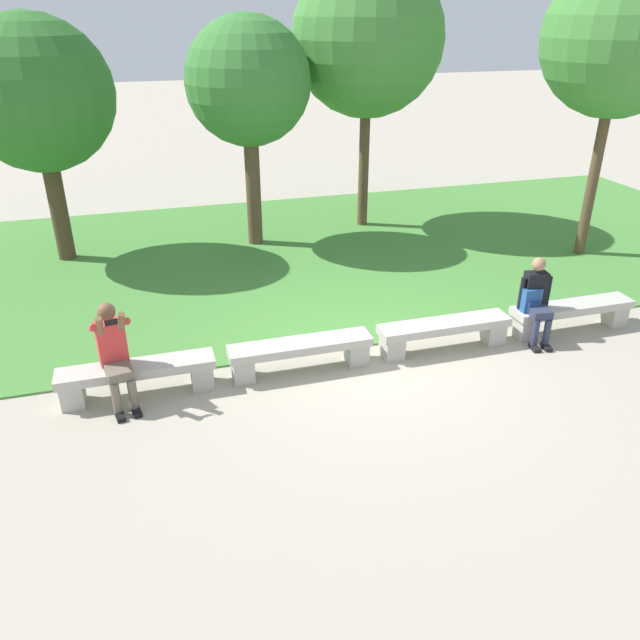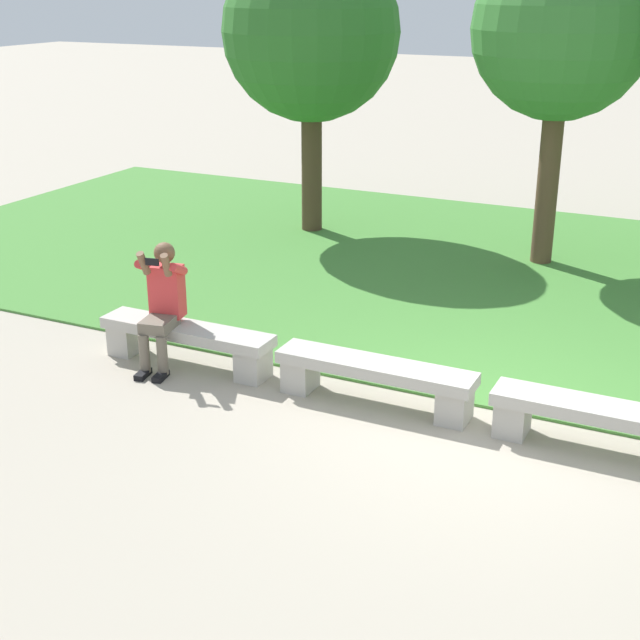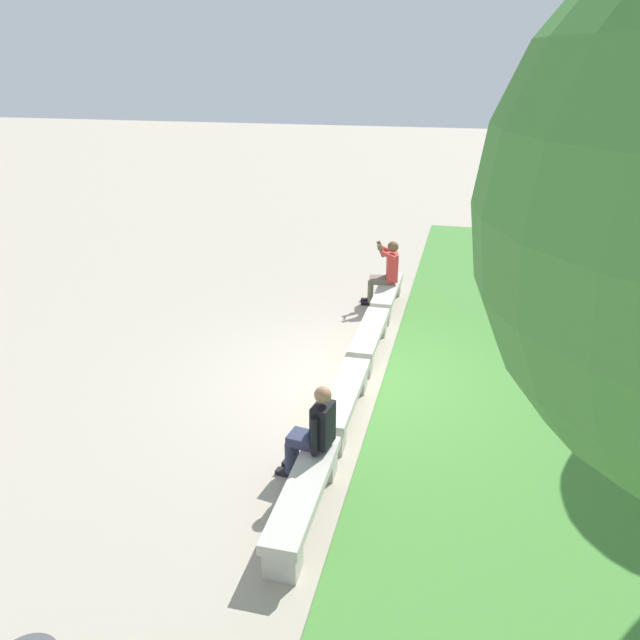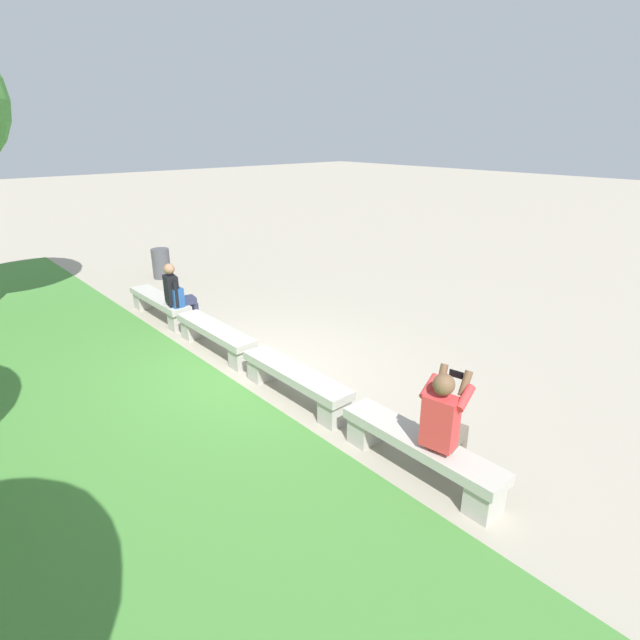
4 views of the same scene
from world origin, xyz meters
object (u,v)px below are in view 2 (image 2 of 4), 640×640
bench_near (375,376)px  tree_right_background (562,31)px  person_photographer (163,299)px  tree_behind_wall (311,33)px  bench_main (187,339)px  bench_mid (606,422)px

bench_near → tree_right_background: bearing=85.6°
person_photographer → tree_behind_wall: tree_behind_wall is taller
bench_main → tree_right_background: 6.57m
bench_mid → tree_right_background: 6.30m
tree_right_background → bench_mid: bearing=-71.8°
bench_near → tree_right_background: size_ratio=0.44×
bench_near → bench_mid: (2.15, 0.00, 0.00)m
bench_near → tree_right_background: tree_right_background is taller
bench_main → person_photographer: size_ratio=1.49×
bench_mid → tree_behind_wall: size_ratio=0.44×
bench_mid → person_photographer: bearing=-179.0°
bench_main → bench_mid: same height
person_photographer → tree_right_background: size_ratio=0.30×
bench_mid → bench_main: bearing=180.0°
person_photographer → tree_right_background: (2.79, 5.38, 2.48)m
bench_mid → person_photographer: 4.56m
bench_near → tree_right_background: (0.41, 5.30, 2.91)m
bench_mid → tree_right_background: bearing=108.2°
person_photographer → tree_right_background: 6.54m
bench_main → person_photographer: person_photographer is taller
bench_mid → person_photographer: size_ratio=1.49×
bench_near → bench_mid: size_ratio=1.00×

